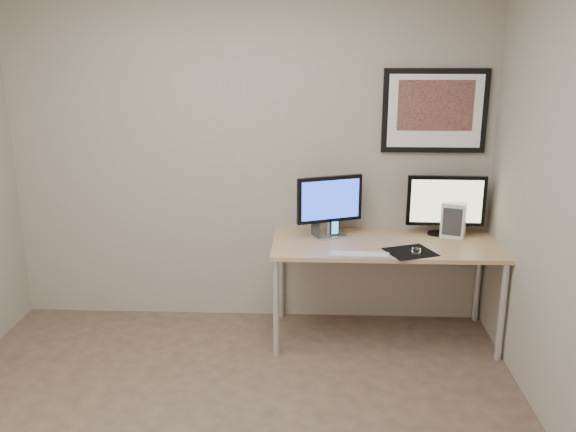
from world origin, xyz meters
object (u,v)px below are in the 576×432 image
Objects in this scene: desk at (385,251)px; speaker_right at (328,218)px; speaker_left at (314,222)px; monitor_large at (330,204)px; phone_dock at (335,229)px; keyboard at (359,254)px; monitor_tv at (446,204)px; fan_unit at (453,220)px; framed_art at (435,111)px.

desk is 8.43× the size of speaker_right.
speaker_right is (-0.40, 0.29, 0.16)m from desk.
desk is 8.03× the size of speaker_left.
monitor_large reaches higher than phone_dock.
desk is 0.52m from monitor_large.
speaker_left reaches higher than keyboard.
phone_dock is at bearing -43.29° from monitor_large.
fan_unit is (0.05, -0.04, -0.11)m from monitor_tv.
speaker_left is (-0.95, -0.05, -0.14)m from monitor_tv.
monitor_tv is 0.83m from phone_dock.
phone_dock is at bearing -155.37° from fan_unit.
monitor_large is 0.51m from keyboard.
keyboard is (0.20, -0.57, -0.09)m from speaker_right.
speaker_right is 0.91m from fan_unit.
speaker_left is at bearing 150.07° from phone_dock.
monitor_large reaches higher than desk.
speaker_left is 0.78× the size of fan_unit.
desk is 0.58m from monitor_tv.
desk is at bearing -136.54° from framed_art.
phone_dock is at bearing -171.85° from monitor_tv.
framed_art is 1.60× the size of monitor_large.
desk is 1.07m from framed_art.
monitor_large is at bearing -173.24° from monitor_tv.
speaker_right is at bearing 111.19° from keyboard.
keyboard is at bearing -81.47° from phone_dock.
speaker_left is 0.18m from speaker_right.
framed_art reaches higher than phone_dock.
monitor_large is 2.47× the size of speaker_right.
phone_dock is 0.53× the size of fan_unit.
speaker_right is at bearing 69.55° from monitor_large.
speaker_left is at bearing 143.25° from monitor_large.
keyboard is at bearing -125.60° from desk.
speaker_left is (-0.51, 0.14, 0.17)m from desk.
framed_art is 0.68m from monitor_tv.
keyboard is (0.19, -0.40, -0.24)m from monitor_large.
speaker_left is (-0.11, 0.03, -0.15)m from monitor_large.
framed_art is at bearing 152.01° from fan_unit.
framed_art is 1.86× the size of keyboard.
fan_unit is at bearing -48.53° from framed_art.
framed_art is at bearing 50.28° from keyboard.
monitor_large is 0.83× the size of monitor_tv.
keyboard is (-0.55, -0.62, -0.88)m from framed_art.
monitor_tv is at bearing -24.75° from speaker_right.
framed_art is 1.21m from keyboard.
phone_dock is (0.15, -0.04, -0.03)m from speaker_left.
monitor_tv is (0.10, -0.13, -0.65)m from framed_art.
keyboard is at bearing -86.06° from monitor_large.
keyboard is 1.58× the size of fan_unit.
fan_unit is (0.71, 0.45, 0.12)m from keyboard.
speaker_right is 0.47× the size of keyboard.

